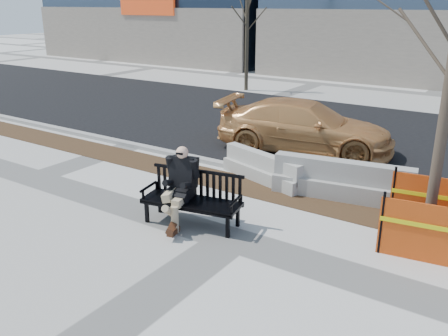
# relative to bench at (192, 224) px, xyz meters

# --- Properties ---
(ground) EXTENTS (120.00, 120.00, 0.00)m
(ground) POSITION_rel_bench_xyz_m (1.05, -0.10, 0.00)
(ground) COLOR beige
(ground) RESTS_ON ground
(mulch_strip) EXTENTS (40.00, 1.20, 0.02)m
(mulch_strip) POSITION_rel_bench_xyz_m (1.05, 2.50, 0.00)
(mulch_strip) COLOR #47301C
(mulch_strip) RESTS_ON ground
(asphalt_street) EXTENTS (60.00, 10.40, 0.01)m
(asphalt_street) POSITION_rel_bench_xyz_m (1.05, 8.70, 0.00)
(asphalt_street) COLOR black
(asphalt_street) RESTS_ON ground
(curb) EXTENTS (60.00, 0.25, 0.12)m
(curb) POSITION_rel_bench_xyz_m (1.05, 3.45, 0.06)
(curb) COLOR #9E9B93
(curb) RESTS_ON ground
(bench) EXTENTS (2.21, 1.14, 1.12)m
(bench) POSITION_rel_bench_xyz_m (0.00, 0.00, 0.00)
(bench) COLOR black
(bench) RESTS_ON ground
(seated_man) EXTENTS (0.90, 1.27, 1.62)m
(seated_man) POSITION_rel_bench_xyz_m (-0.28, 0.00, 0.00)
(seated_man) COLOR black
(seated_man) RESTS_ON ground
(tree_fence) EXTENTS (2.72, 2.72, 6.04)m
(tree_fence) POSITION_rel_bench_xyz_m (4.24, 1.81, 0.00)
(tree_fence) COLOR #FF5A17
(tree_fence) RESTS_ON ground
(sedan) EXTENTS (5.68, 3.20, 1.55)m
(sedan) POSITION_rel_bench_xyz_m (-0.28, 6.09, 0.00)
(sedan) COLOR tan
(sedan) RESTS_ON ground
(jersey_barrier_left) EXTENTS (2.62, 1.26, 0.74)m
(jersey_barrier_left) POSITION_rel_bench_xyz_m (-0.05, 3.08, 0.00)
(jersey_barrier_left) COLOR #ABA9A0
(jersey_barrier_left) RESTS_ON ground
(jersey_barrier_right) EXTENTS (3.29, 1.16, 0.93)m
(jersey_barrier_right) POSITION_rel_bench_xyz_m (2.06, 3.09, 0.00)
(jersey_barrier_right) COLOR #9B9891
(jersey_barrier_right) RESTS_ON ground
(far_tree_left) EXTENTS (2.16, 2.16, 5.77)m
(far_tree_left) POSITION_rel_bench_xyz_m (-7.42, 14.42, 0.00)
(far_tree_left) COLOR #42392A
(far_tree_left) RESTS_ON ground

